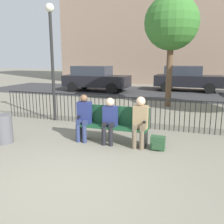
{
  "coord_description": "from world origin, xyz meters",
  "views": [
    {
      "loc": [
        1.99,
        -3.39,
        2.1
      ],
      "look_at": [
        0.0,
        2.29,
        0.8
      ],
      "focal_mm": 40.0,
      "sensor_mm": 36.0,
      "label": 1
    }
  ],
  "objects_px": {
    "seated_person_1": "(110,118)",
    "parked_car_0": "(187,78)",
    "lamp_post": "(52,46)",
    "parked_car_2": "(95,78)",
    "tree_0": "(172,23)",
    "seated_person_0": "(84,115)",
    "park_bench": "(113,123)",
    "seated_person_2": "(140,119)",
    "trash_bin": "(3,129)",
    "backpack": "(158,143)"
  },
  "relations": [
    {
      "from": "seated_person_1",
      "to": "parked_car_0",
      "type": "height_order",
      "value": "parked_car_0"
    },
    {
      "from": "lamp_post",
      "to": "parked_car_2",
      "type": "distance_m",
      "value": 8.01
    },
    {
      "from": "tree_0",
      "to": "seated_person_1",
      "type": "bearing_deg",
      "value": -97.87
    },
    {
      "from": "seated_person_0",
      "to": "parked_car_0",
      "type": "relative_size",
      "value": 0.29
    },
    {
      "from": "park_bench",
      "to": "seated_person_1",
      "type": "bearing_deg",
      "value": -108.91
    },
    {
      "from": "seated_person_2",
      "to": "trash_bin",
      "type": "xyz_separation_m",
      "value": [
        -3.32,
        -0.84,
        -0.33
      ]
    },
    {
      "from": "park_bench",
      "to": "parked_car_0",
      "type": "bearing_deg",
      "value": 83.79
    },
    {
      "from": "lamp_post",
      "to": "parked_car_0",
      "type": "distance_m",
      "value": 10.52
    },
    {
      "from": "trash_bin",
      "to": "parked_car_2",
      "type": "bearing_deg",
      "value": 99.95
    },
    {
      "from": "parked_car_0",
      "to": "parked_car_2",
      "type": "bearing_deg",
      "value": -160.33
    },
    {
      "from": "park_bench",
      "to": "parked_car_0",
      "type": "xyz_separation_m",
      "value": [
        1.21,
        11.15,
        0.35
      ]
    },
    {
      "from": "backpack",
      "to": "park_bench",
      "type": "bearing_deg",
      "value": 170.63
    },
    {
      "from": "seated_person_0",
      "to": "trash_bin",
      "type": "xyz_separation_m",
      "value": [
        -1.84,
        -0.84,
        -0.3
      ]
    },
    {
      "from": "seated_person_1",
      "to": "lamp_post",
      "type": "relative_size",
      "value": 0.3
    },
    {
      "from": "seated_person_1",
      "to": "trash_bin",
      "type": "bearing_deg",
      "value": -161.82
    },
    {
      "from": "park_bench",
      "to": "seated_person_1",
      "type": "xyz_separation_m",
      "value": [
        -0.05,
        -0.13,
        0.15
      ]
    },
    {
      "from": "park_bench",
      "to": "seated_person_0",
      "type": "relative_size",
      "value": 1.51
    },
    {
      "from": "backpack",
      "to": "tree_0",
      "type": "distance_m",
      "value": 6.55
    },
    {
      "from": "parked_car_0",
      "to": "seated_person_1",
      "type": "bearing_deg",
      "value": -96.36
    },
    {
      "from": "seated_person_2",
      "to": "seated_person_1",
      "type": "bearing_deg",
      "value": -179.71
    },
    {
      "from": "park_bench",
      "to": "parked_car_0",
      "type": "relative_size",
      "value": 0.43
    },
    {
      "from": "park_bench",
      "to": "parked_car_0",
      "type": "height_order",
      "value": "parked_car_0"
    },
    {
      "from": "seated_person_2",
      "to": "lamp_post",
      "type": "bearing_deg",
      "value": 154.05
    },
    {
      "from": "parked_car_0",
      "to": "trash_bin",
      "type": "bearing_deg",
      "value": -107.44
    },
    {
      "from": "trash_bin",
      "to": "tree_0",
      "type": "bearing_deg",
      "value": 62.55
    },
    {
      "from": "trash_bin",
      "to": "seated_person_2",
      "type": "bearing_deg",
      "value": 14.22
    },
    {
      "from": "park_bench",
      "to": "seated_person_2",
      "type": "xyz_separation_m",
      "value": [
        0.72,
        -0.13,
        0.19
      ]
    },
    {
      "from": "parked_car_0",
      "to": "parked_car_2",
      "type": "height_order",
      "value": "same"
    },
    {
      "from": "seated_person_0",
      "to": "tree_0",
      "type": "xyz_separation_m",
      "value": [
        1.47,
        5.54,
        2.86
      ]
    },
    {
      "from": "seated_person_2",
      "to": "lamp_post",
      "type": "xyz_separation_m",
      "value": [
        -3.37,
        1.64,
        1.81
      ]
    },
    {
      "from": "lamp_post",
      "to": "backpack",
      "type": "bearing_deg",
      "value": -24.06
    },
    {
      "from": "trash_bin",
      "to": "park_bench",
      "type": "bearing_deg",
      "value": 20.49
    },
    {
      "from": "seated_person_0",
      "to": "backpack",
      "type": "height_order",
      "value": "seated_person_0"
    },
    {
      "from": "backpack",
      "to": "parked_car_2",
      "type": "distance_m",
      "value": 10.89
    },
    {
      "from": "trash_bin",
      "to": "backpack",
      "type": "bearing_deg",
      "value": 11.65
    },
    {
      "from": "backpack",
      "to": "trash_bin",
      "type": "distance_m",
      "value": 3.85
    },
    {
      "from": "parked_car_2",
      "to": "seated_person_2",
      "type": "bearing_deg",
      "value": -61.25
    },
    {
      "from": "lamp_post",
      "to": "trash_bin",
      "type": "bearing_deg",
      "value": -88.79
    },
    {
      "from": "parked_car_0",
      "to": "seated_person_0",
      "type": "bearing_deg",
      "value": -99.88
    },
    {
      "from": "seated_person_1",
      "to": "parked_car_2",
      "type": "relative_size",
      "value": 0.28
    },
    {
      "from": "park_bench",
      "to": "parked_car_2",
      "type": "distance_m",
      "value": 10.15
    },
    {
      "from": "tree_0",
      "to": "park_bench",
      "type": "bearing_deg",
      "value": -97.59
    },
    {
      "from": "seated_person_1",
      "to": "parked_car_2",
      "type": "height_order",
      "value": "parked_car_2"
    },
    {
      "from": "seated_person_2",
      "to": "parked_car_0",
      "type": "xyz_separation_m",
      "value": [
        0.49,
        11.28,
        0.16
      ]
    },
    {
      "from": "backpack",
      "to": "lamp_post",
      "type": "relative_size",
      "value": 0.09
    },
    {
      "from": "park_bench",
      "to": "seated_person_2",
      "type": "bearing_deg",
      "value": -10.06
    },
    {
      "from": "lamp_post",
      "to": "seated_person_2",
      "type": "bearing_deg",
      "value": -25.95
    },
    {
      "from": "park_bench",
      "to": "backpack",
      "type": "relative_size",
      "value": 5.44
    },
    {
      "from": "parked_car_0",
      "to": "trash_bin",
      "type": "relative_size",
      "value": 5.8
    },
    {
      "from": "park_bench",
      "to": "lamp_post",
      "type": "distance_m",
      "value": 3.65
    }
  ]
}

